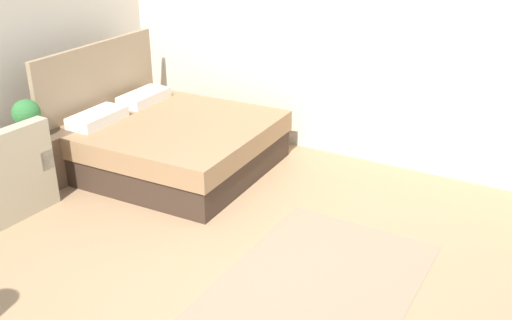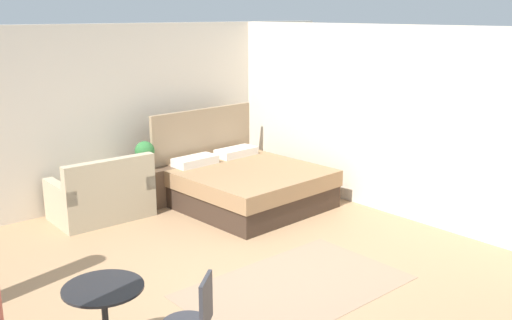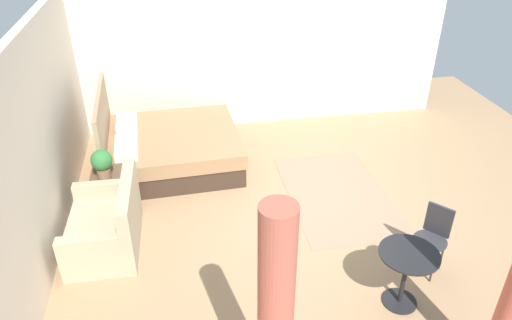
{
  "view_description": "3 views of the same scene",
  "coord_description": "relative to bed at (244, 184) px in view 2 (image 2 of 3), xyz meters",
  "views": [
    {
      "loc": [
        -2.99,
        -2.01,
        2.72
      ],
      "look_at": [
        0.6,
        0.09,
        0.86
      ],
      "focal_mm": 40.42,
      "sensor_mm": 36.0,
      "label": 1
    },
    {
      "loc": [
        -3.5,
        -4.35,
        2.73
      ],
      "look_at": [
        0.6,
        0.36,
        1.12
      ],
      "focal_mm": 40.41,
      "sensor_mm": 36.0,
      "label": 2
    },
    {
      "loc": [
        -5.1,
        1.64,
        3.98
      ],
      "look_at": [
        0.26,
        0.67,
        0.76
      ],
      "focal_mm": 33.45,
      "sensor_mm": 36.0,
      "label": 3
    }
  ],
  "objects": [
    {
      "name": "area_rug",
      "position": [
        -1.29,
        -2.37,
        -0.3
      ],
      "size": [
        2.27,
        1.41,
        0.01
      ],
      "primitive_type": "cube",
      "color": "#93755B",
      "rests_on": "ground"
    },
    {
      "name": "wall_back",
      "position": [
        -1.62,
        1.45,
        0.98
      ],
      "size": [
        8.93,
        0.12,
        2.58
      ],
      "primitive_type": "cube",
      "color": "beige",
      "rests_on": "ground"
    },
    {
      "name": "potted_plant",
      "position": [
        -1.12,
        0.85,
        0.48
      ],
      "size": [
        0.28,
        0.28,
        0.41
      ],
      "color": "brown",
      "rests_on": "nightstand"
    },
    {
      "name": "nightstand",
      "position": [
        -1.02,
        0.83,
        -0.04
      ],
      "size": [
        0.53,
        0.45,
        0.55
      ],
      "color": "brown",
      "rests_on": "ground"
    },
    {
      "name": "bed",
      "position": [
        0.0,
        0.0,
        0.0
      ],
      "size": [
        1.96,
        2.11,
        1.3
      ],
      "color": "#38281E",
      "rests_on": "ground"
    },
    {
      "name": "couch",
      "position": [
        -1.83,
        0.79,
        -0.02
      ],
      "size": [
        1.27,
        0.86,
        0.88
      ],
      "color": "tan",
      "rests_on": "ground"
    },
    {
      "name": "ground_plane",
      "position": [
        -1.62,
        -1.82,
        -0.32
      ],
      "size": [
        8.93,
        9.55,
        0.02
      ],
      "primitive_type": "cube",
      "color": "#9E7A56"
    },
    {
      "name": "wall_right",
      "position": [
        1.34,
        -1.82,
        0.98
      ],
      "size": [
        0.12,
        6.55,
        2.58
      ],
      "primitive_type": "cube",
      "color": "beige",
      "rests_on": "ground"
    },
    {
      "name": "balcony_table",
      "position": [
        -3.37,
        -2.38,
        0.18
      ],
      "size": [
        0.62,
        0.62,
        0.7
      ],
      "color": "black",
      "rests_on": "ground"
    },
    {
      "name": "cafe_chair_near_window",
      "position": [
        -2.91,
        -2.93,
        0.19
      ],
      "size": [
        0.53,
        0.53,
        0.83
      ],
      "color": "#2D2D33",
      "rests_on": "ground"
    }
  ]
}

